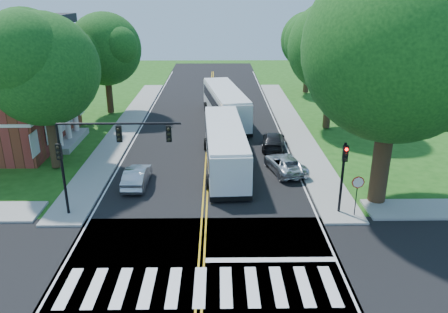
{
  "coord_description": "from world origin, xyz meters",
  "views": [
    {
      "loc": [
        0.88,
        -17.09,
        12.68
      ],
      "look_at": [
        1.25,
        10.06,
        2.4
      ],
      "focal_mm": 35.0,
      "sensor_mm": 36.0,
      "label": 1
    }
  ],
  "objects_px": {
    "signal_nw": "(100,147)",
    "suv": "(285,164)",
    "bus_follow": "(225,104)",
    "dark_sedan": "(273,141)",
    "bus_lead": "(225,146)",
    "hatchback": "(137,176)",
    "signal_ne": "(343,169)"
  },
  "relations": [
    {
      "from": "bus_follow",
      "to": "hatchback",
      "type": "xyz_separation_m",
      "value": [
        -6.38,
        -16.18,
        -1.1
      ]
    },
    {
      "from": "signal_ne",
      "to": "dark_sedan",
      "type": "distance_m",
      "value": 12.45
    },
    {
      "from": "signal_nw",
      "to": "bus_lead",
      "type": "distance_m",
      "value": 10.86
    },
    {
      "from": "signal_ne",
      "to": "hatchback",
      "type": "xyz_separation_m",
      "value": [
        -12.97,
        4.34,
        -2.26
      ]
    },
    {
      "from": "dark_sedan",
      "to": "signal_ne",
      "type": "bearing_deg",
      "value": 109.97
    },
    {
      "from": "signal_ne",
      "to": "bus_lead",
      "type": "bearing_deg",
      "value": 131.72
    },
    {
      "from": "signal_ne",
      "to": "signal_nw",
      "type": "bearing_deg",
      "value": -179.95
    },
    {
      "from": "signal_nw",
      "to": "signal_ne",
      "type": "bearing_deg",
      "value": 0.05
    },
    {
      "from": "signal_ne",
      "to": "bus_follow",
      "type": "relative_size",
      "value": 0.33
    },
    {
      "from": "signal_nw",
      "to": "hatchback",
      "type": "bearing_deg",
      "value": 76.01
    },
    {
      "from": "signal_nw",
      "to": "suv",
      "type": "height_order",
      "value": "signal_nw"
    },
    {
      "from": "bus_lead",
      "to": "signal_nw",
      "type": "bearing_deg",
      "value": 43.93
    },
    {
      "from": "suv",
      "to": "dark_sedan",
      "type": "relative_size",
      "value": 1.01
    },
    {
      "from": "signal_nw",
      "to": "bus_lead",
      "type": "height_order",
      "value": "signal_nw"
    },
    {
      "from": "signal_ne",
      "to": "suv",
      "type": "bearing_deg",
      "value": 109.54
    },
    {
      "from": "hatchback",
      "to": "suv",
      "type": "bearing_deg",
      "value": -166.68
    },
    {
      "from": "hatchback",
      "to": "dark_sedan",
      "type": "relative_size",
      "value": 0.9
    },
    {
      "from": "bus_follow",
      "to": "suv",
      "type": "xyz_separation_m",
      "value": [
        4.24,
        -13.89,
        -1.14
      ]
    },
    {
      "from": "signal_ne",
      "to": "dark_sedan",
      "type": "relative_size",
      "value": 0.95
    },
    {
      "from": "signal_nw",
      "to": "dark_sedan",
      "type": "distance_m",
      "value": 17.0
    },
    {
      "from": "suv",
      "to": "bus_lead",
      "type": "bearing_deg",
      "value": -25.87
    },
    {
      "from": "signal_nw",
      "to": "hatchback",
      "type": "relative_size",
      "value": 1.71
    },
    {
      "from": "signal_ne",
      "to": "bus_lead",
      "type": "relative_size",
      "value": 0.35
    },
    {
      "from": "signal_ne",
      "to": "bus_lead",
      "type": "distance_m",
      "value": 10.32
    },
    {
      "from": "bus_follow",
      "to": "hatchback",
      "type": "bearing_deg",
      "value": 59.43
    },
    {
      "from": "bus_follow",
      "to": "hatchback",
      "type": "distance_m",
      "value": 17.43
    },
    {
      "from": "suv",
      "to": "dark_sedan",
      "type": "distance_m",
      "value": 5.34
    },
    {
      "from": "bus_follow",
      "to": "suv",
      "type": "bearing_deg",
      "value": 97.91
    },
    {
      "from": "signal_nw",
      "to": "bus_follow",
      "type": "distance_m",
      "value": 22.0
    },
    {
      "from": "hatchback",
      "to": "signal_nw",
      "type": "bearing_deg",
      "value": 77.17
    },
    {
      "from": "signal_nw",
      "to": "bus_follow",
      "type": "relative_size",
      "value": 0.54
    },
    {
      "from": "dark_sedan",
      "to": "suv",
      "type": "bearing_deg",
      "value": 100.21
    }
  ]
}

